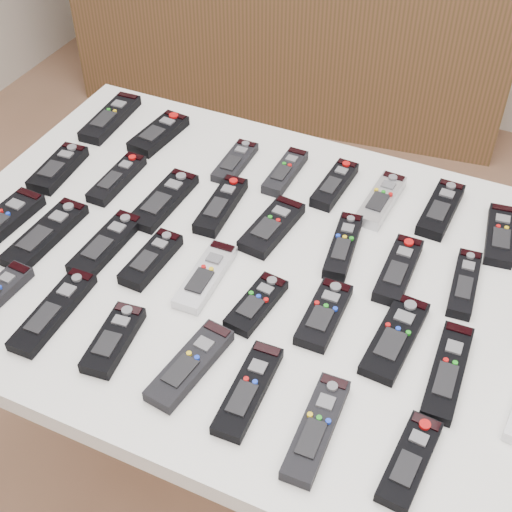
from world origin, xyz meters
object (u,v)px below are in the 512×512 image
at_px(sideboard, 290,11).
at_px(remote_25, 395,338).
at_px(remote_3, 285,172).
at_px(remote_24, 324,314).
at_px(remote_30, 53,311).
at_px(remote_10, 117,179).
at_px(remote_2, 235,162).
at_px(remote_12, 221,205).
at_px(remote_33, 248,390).
at_px(remote_22, 206,276).
at_px(remote_21, 151,259).
at_px(table, 256,285).
at_px(remote_20, 106,244).
at_px(remote_0, 110,118).
at_px(remote_31, 114,340).
at_px(remote_15, 398,270).
at_px(remote_9, 58,168).
at_px(remote_14, 343,246).
at_px(remote_16, 464,284).
at_px(remote_7, 500,235).
at_px(remote_35, 410,461).
at_px(remote_11, 164,200).
at_px(remote_19, 45,234).
at_px(remote_4, 335,185).
at_px(remote_26, 448,371).
at_px(remote_13, 272,227).
at_px(remote_1, 159,134).
at_px(remote_23, 256,304).
at_px(remote_18, 3,221).
at_px(remote_32, 190,365).
at_px(remote_5, 381,200).
at_px(remote_34, 316,428).

height_order(sideboard, remote_25, sideboard).
bearing_deg(remote_3, remote_24, -56.99).
bearing_deg(remote_30, remote_10, 104.97).
bearing_deg(remote_2, remote_12, -75.51).
distance_m(remote_2, remote_33, 0.61).
bearing_deg(remote_22, sideboard, 105.72).
distance_m(remote_21, remote_25, 0.47).
bearing_deg(table, remote_20, -163.95).
bearing_deg(remote_0, remote_31, -59.04).
xyz_separation_m(remote_15, remote_31, (-0.38, -0.36, 0.00)).
distance_m(remote_9, remote_14, 0.64).
bearing_deg(remote_16, remote_12, 173.52).
bearing_deg(remote_7, remote_12, -171.98).
distance_m(remote_24, remote_35, 0.30).
bearing_deg(remote_33, sideboard, 108.34).
distance_m(remote_7, remote_11, 0.67).
relative_size(table, remote_7, 7.47).
bearing_deg(remote_11, remote_19, -127.91).
xyz_separation_m(remote_9, remote_21, (0.33, -0.16, 0.00)).
distance_m(remote_0, remote_4, 0.57).
bearing_deg(remote_12, remote_20, -130.94).
xyz_separation_m(remote_0, remote_16, (0.88, -0.19, -0.00)).
bearing_deg(remote_19, remote_26, 2.01).
bearing_deg(remote_10, remote_22, -30.32).
relative_size(table, remote_13, 7.51).
xyz_separation_m(remote_7, remote_12, (-0.53, -0.15, 0.00)).
distance_m(remote_1, remote_30, 0.56).
distance_m(remote_7, remote_20, 0.76).
bearing_deg(remote_23, remote_14, 73.16).
bearing_deg(remote_24, remote_20, 179.56).
bearing_deg(remote_33, remote_18, 162.79).
height_order(remote_2, remote_32, remote_32).
bearing_deg(remote_15, remote_26, -54.72).
distance_m(sideboard, remote_5, 1.68).
relative_size(remote_0, remote_12, 1.12).
relative_size(remote_11, remote_15, 1.10).
height_order(remote_13, remote_30, remote_13).
height_order(remote_18, remote_24, remote_18).
distance_m(sideboard, remote_33, 2.15).
bearing_deg(remote_10, remote_35, -27.44).
relative_size(remote_10, remote_31, 1.15).
distance_m(remote_7, remote_21, 0.67).
xyz_separation_m(remote_0, remote_5, (0.67, -0.03, -0.00)).
xyz_separation_m(table, remote_21, (-0.18, -0.08, 0.07)).
bearing_deg(remote_15, remote_0, 163.79).
bearing_deg(remote_22, remote_13, 70.81).
bearing_deg(remote_11, remote_4, 34.44).
distance_m(remote_0, remote_32, 0.77).
height_order(sideboard, remote_34, sideboard).
xyz_separation_m(remote_12, remote_33, (0.24, -0.39, -0.00)).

